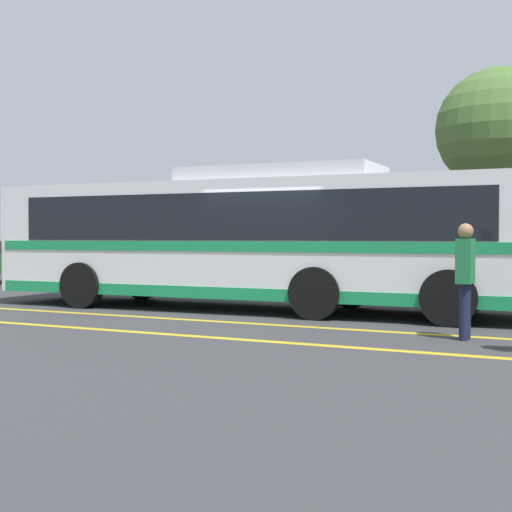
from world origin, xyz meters
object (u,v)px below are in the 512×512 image
at_px(transit_bus, 257,237).
at_px(parked_car_1, 211,268).
at_px(parked_car_0, 43,262).
at_px(tree_1, 498,130).
at_px(parked_car_2, 405,268).
at_px(pedestrian_1, 465,273).

distance_m(transit_bus, parked_car_1, 5.42).
xyz_separation_m(parked_car_0, tree_1, (13.56, 4.26, 3.96)).
height_order(transit_bus, tree_1, tree_1).
relative_size(transit_bus, parked_car_1, 2.61).
xyz_separation_m(parked_car_2, tree_1, (1.77, 3.89, 3.94)).
distance_m(transit_bus, tree_1, 9.73).
distance_m(parked_car_1, pedestrian_1, 10.57).
relative_size(parked_car_1, tree_1, 0.71).
xyz_separation_m(parked_car_2, pedestrian_1, (2.69, -7.06, 0.26)).
height_order(parked_car_0, pedestrian_1, pedestrian_1).
height_order(parked_car_0, parked_car_2, parked_car_2).
height_order(parked_car_1, pedestrian_1, pedestrian_1).
height_order(transit_bus, parked_car_1, transit_bus).
bearing_deg(transit_bus, pedestrian_1, -120.37).
bearing_deg(parked_car_1, parked_car_0, 87.37).
xyz_separation_m(transit_bus, parked_car_1, (-3.44, 4.09, -0.89)).
bearing_deg(tree_1, parked_car_2, -114.41).
height_order(parked_car_0, tree_1, tree_1).
bearing_deg(parked_car_1, transit_bus, -142.38).
distance_m(transit_bus, parked_car_2, 5.01).
xyz_separation_m(parked_car_1, tree_1, (7.27, 4.29, 4.02)).
distance_m(parked_car_0, tree_1, 14.75).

